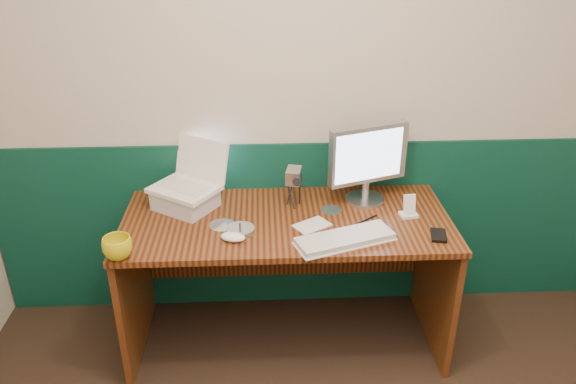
{
  "coord_description": "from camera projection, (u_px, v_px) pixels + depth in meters",
  "views": [
    {
      "loc": [
        -0.27,
        -1.01,
        2.08
      ],
      "look_at": [
        -0.16,
        1.23,
        0.97
      ],
      "focal_mm": 35.0,
      "sensor_mm": 36.0,
      "label": 1
    }
  ],
  "objects": [
    {
      "name": "papers",
      "position": [
        312.0,
        225.0,
        2.67
      ],
      "size": [
        0.2,
        0.18,
        0.0
      ],
      "primitive_type": "cube",
      "rotation": [
        0.0,
        0.0,
        0.57
      ],
      "color": "silver",
      "rests_on": "desk"
    },
    {
      "name": "dock",
      "position": [
        408.0,
        215.0,
        2.75
      ],
      "size": [
        0.09,
        0.07,
        0.02
      ],
      "primitive_type": "cube",
      "rotation": [
        0.0,
        0.0,
        0.13
      ],
      "color": "white",
      "rests_on": "desk"
    },
    {
      "name": "cd_spindle",
      "position": [
        240.0,
        230.0,
        2.61
      ],
      "size": [
        0.13,
        0.13,
        0.03
      ],
      "primitive_type": "cylinder",
      "color": "#ADB3BD",
      "rests_on": "desk"
    },
    {
      "name": "music_player",
      "position": [
        409.0,
        204.0,
        2.73
      ],
      "size": [
        0.06,
        0.04,
        0.1
      ],
      "primitive_type": "cube",
      "rotation": [
        -0.17,
        0.0,
        0.13
      ],
      "color": "white",
      "rests_on": "dock"
    },
    {
      "name": "wainscot",
      "position": [
        312.0,
        226.0,
        3.17
      ],
      "size": [
        3.48,
        0.02,
        1.0
      ],
      "primitive_type": "cube",
      "color": "#073327",
      "rests_on": "ground"
    },
    {
      "name": "monitor",
      "position": [
        367.0,
        164.0,
        2.81
      ],
      "size": [
        0.43,
        0.25,
        0.42
      ],
      "primitive_type": null,
      "rotation": [
        0.0,
        0.0,
        0.34
      ],
      "color": "#B2B2B7",
      "rests_on": "desk"
    },
    {
      "name": "back_wall",
      "position": [
        314.0,
        97.0,
        2.85
      ],
      "size": [
        3.5,
        0.04,
        2.5
      ],
      "primitive_type": "cube",
      "color": "beige",
      "rests_on": "ground"
    },
    {
      "name": "desk",
      "position": [
        287.0,
        282.0,
        2.9
      ],
      "size": [
        1.6,
        0.7,
        0.75
      ],
      "primitive_type": "cube",
      "color": "#3A160A",
      "rests_on": "ground"
    },
    {
      "name": "cd_loose_b",
      "position": [
        332.0,
        210.0,
        2.82
      ],
      "size": [
        0.11,
        0.11,
        0.0
      ],
      "primitive_type": "cylinder",
      "color": "silver",
      "rests_on": "desk"
    },
    {
      "name": "mug",
      "position": [
        117.0,
        248.0,
        2.4
      ],
      "size": [
        0.17,
        0.17,
        0.1
      ],
      "primitive_type": "imported",
      "rotation": [
        0.0,
        0.0,
        0.43
      ],
      "color": "gold",
      "rests_on": "desk"
    },
    {
      "name": "laptop",
      "position": [
        183.0,
        167.0,
        2.74
      ],
      "size": [
        0.39,
        0.37,
        0.26
      ],
      "primitive_type": null,
      "rotation": [
        0.0,
        0.0,
        -0.59
      ],
      "color": "white",
      "rests_on": "laptop_riser"
    },
    {
      "name": "camcorder",
      "position": [
        294.0,
        187.0,
        2.81
      ],
      "size": [
        0.12,
        0.15,
        0.21
      ],
      "primitive_type": null,
      "rotation": [
        0.0,
        0.0,
        -0.2
      ],
      "color": "#A9A8AD",
      "rests_on": "desk"
    },
    {
      "name": "mouse_right",
      "position": [
        370.0,
        233.0,
        2.58
      ],
      "size": [
        0.1,
        0.06,
        0.03
      ],
      "primitive_type": "ellipsoid",
      "rotation": [
        0.0,
        0.0,
        -0.0
      ],
      "color": "white",
      "rests_on": "desk"
    },
    {
      "name": "cd_loose_a",
      "position": [
        222.0,
        225.0,
        2.68
      ],
      "size": [
        0.13,
        0.13,
        0.0
      ],
      "primitive_type": "cylinder",
      "color": "silver",
      "rests_on": "desk"
    },
    {
      "name": "pen",
      "position": [
        366.0,
        220.0,
        2.72
      ],
      "size": [
        0.12,
        0.09,
        0.01
      ],
      "primitive_type": "cylinder",
      "rotation": [
        0.0,
        1.57,
        0.64
      ],
      "color": "black",
      "rests_on": "desk"
    },
    {
      "name": "mouse_left",
      "position": [
        233.0,
        237.0,
        2.54
      ],
      "size": [
        0.13,
        0.1,
        0.04
      ],
      "primitive_type": "ellipsoid",
      "rotation": [
        0.0,
        0.0,
        -0.29
      ],
      "color": "white",
      "rests_on": "desk"
    },
    {
      "name": "pda",
      "position": [
        439.0,
        235.0,
        2.58
      ],
      "size": [
        0.09,
        0.13,
        0.01
      ],
      "primitive_type": "cube",
      "rotation": [
        0.0,
        0.0,
        -0.21
      ],
      "color": "black",
      "rests_on": "desk"
    },
    {
      "name": "keyboard",
      "position": [
        345.0,
        239.0,
        2.54
      ],
      "size": [
        0.47,
        0.29,
        0.03
      ],
      "primitive_type": "cube",
      "rotation": [
        0.0,
        0.0,
        0.34
      ],
      "color": "silver",
      "rests_on": "desk"
    },
    {
      "name": "laptop_riser",
      "position": [
        185.0,
        199.0,
        2.82
      ],
      "size": [
        0.35,
        0.34,
        0.09
      ],
      "primitive_type": "cube",
      "rotation": [
        0.0,
        0.0,
        -0.59
      ],
      "color": "silver",
      "rests_on": "desk"
    }
  ]
}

